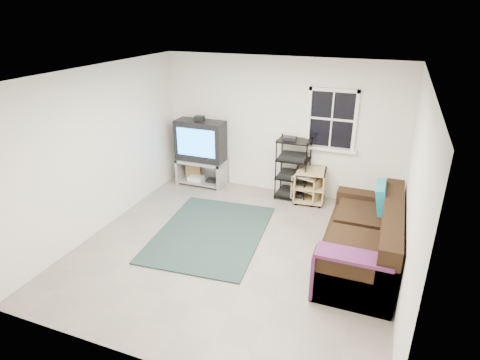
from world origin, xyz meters
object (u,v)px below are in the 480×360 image
at_px(sofa, 364,242).
at_px(tv_unit, 201,148).
at_px(side_table_left, 310,184).
at_px(side_table_right, 309,185).
at_px(av_rack, 293,172).

bearing_deg(sofa, tv_unit, 152.83).
bearing_deg(side_table_left, tv_unit, -179.48).
xyz_separation_m(side_table_right, sofa, (1.16, -1.77, 0.05)).
distance_m(side_table_left, sofa, 2.09).
distance_m(tv_unit, av_rack, 1.91).
xyz_separation_m(av_rack, sofa, (1.48, -1.76, -0.16)).
distance_m(av_rack, side_table_left, 0.39).
height_order(side_table_left, side_table_right, side_table_left).
height_order(av_rack, side_table_right, av_rack).
distance_m(side_table_left, side_table_right, 0.05).
bearing_deg(side_table_right, side_table_left, -24.74).
relative_size(av_rack, side_table_right, 2.03).
xyz_separation_m(av_rack, side_table_left, (0.35, -0.01, -0.18)).
bearing_deg(av_rack, side_table_right, 0.68).
relative_size(tv_unit, av_rack, 1.21).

